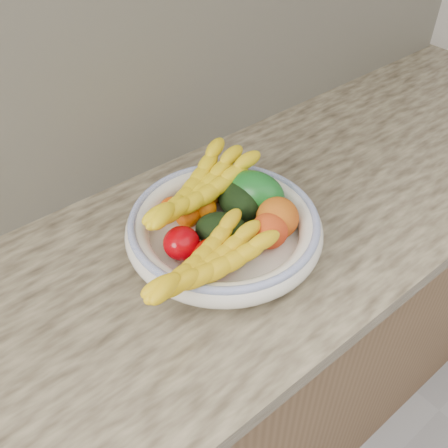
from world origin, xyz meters
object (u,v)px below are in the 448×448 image
banana_bunch_back (199,193)px  banana_bunch_front (208,266)px  fruit_bowl (224,228)px  green_mango (255,193)px

banana_bunch_back → banana_bunch_front: banana_bunch_back is taller
fruit_bowl → banana_bunch_back: bearing=90.3°
green_mango → banana_bunch_back: banana_bunch_back is taller
fruit_bowl → green_mango: bearing=11.5°
green_mango → banana_bunch_front: (-0.21, -0.11, 0.01)m
green_mango → banana_bunch_back: bearing=127.2°
banana_bunch_back → banana_bunch_front: 0.20m
banana_bunch_back → green_mango: bearing=-47.7°
green_mango → banana_bunch_front: green_mango is taller
fruit_bowl → banana_bunch_back: (-0.00, 0.08, 0.04)m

